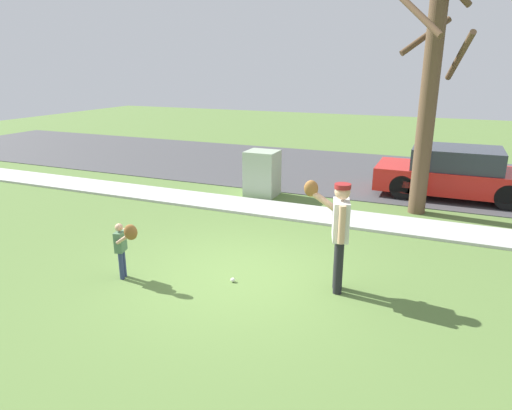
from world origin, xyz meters
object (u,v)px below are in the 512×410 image
object	(u,v)px
parked_hatchback_red	(455,173)
person_adult	(338,225)
baseball	(233,280)
utility_cabinet	(262,173)
person_child	(124,242)
street_tree_near	(430,88)

from	to	relation	value
parked_hatchback_red	person_adult	bearing A→B (deg)	75.58
baseball	utility_cabinet	distance (m)	5.30
person_child	person_adult	bearing A→B (deg)	0.96
baseball	person_adult	bearing A→B (deg)	13.83
street_tree_near	parked_hatchback_red	bearing A→B (deg)	66.53
person_adult	parked_hatchback_red	distance (m)	6.69
person_adult	person_child	bearing A→B (deg)	0.96
person_adult	street_tree_near	xyz separation A→B (m)	(0.88, 4.67, 1.84)
person_child	parked_hatchback_red	size ratio (longest dim) A/B	0.25
person_adult	utility_cabinet	xyz separation A→B (m)	(-3.14, 4.64, -0.47)
street_tree_near	person_child	bearing A→B (deg)	-126.24
person_child	street_tree_near	size ratio (longest dim) A/B	0.18
person_child	street_tree_near	bearing A→B (deg)	37.97
person_adult	utility_cabinet	world-z (taller)	person_adult
person_child	parked_hatchback_red	xyz separation A→B (m)	(4.92, 7.44, 0.00)
person_adult	person_child	xyz separation A→B (m)	(-3.26, -0.98, -0.43)
street_tree_near	parked_hatchback_red	xyz separation A→B (m)	(0.78, 1.79, -2.27)
baseball	utility_cabinet	world-z (taller)	utility_cabinet
utility_cabinet	parked_hatchback_red	bearing A→B (deg)	20.74
person_child	baseball	bearing A→B (deg)	3.67
person_child	utility_cabinet	bearing A→B (deg)	73.05
baseball	utility_cabinet	xyz separation A→B (m)	(-1.55, 5.04, 0.57)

